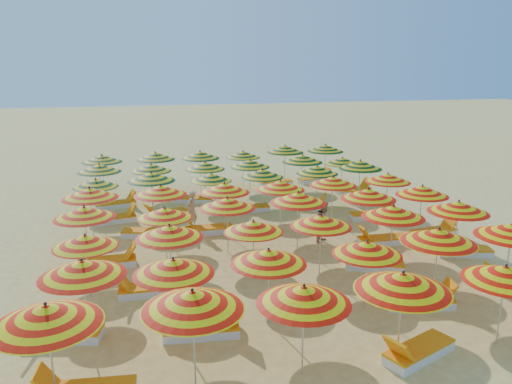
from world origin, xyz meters
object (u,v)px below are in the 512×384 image
Objects in this scene: umbrella_25 at (160,190)px; umbrella_39 at (250,163)px; umbrella_32 at (211,177)px; umbrella_38 at (205,166)px; lounger_7 at (373,264)px; beachgoer_a at (192,210)px; umbrella_1 at (193,301)px; umbrella_41 at (342,161)px; lounger_9 at (109,262)px; umbrella_10 at (439,236)px; lounger_16 at (166,214)px; umbrella_35 at (360,165)px; lounger_10 at (382,240)px; umbrella_29 at (388,178)px; umbrella_27 at (280,185)px; umbrella_44 at (200,155)px; lounger_1 at (418,351)px; umbrella_26 at (224,188)px; lounger_20 at (116,204)px; lounger_14 at (372,215)px; umbrella_20 at (227,203)px; umbrella_22 at (368,194)px; umbrella_13 at (170,232)px; lounger_3 at (203,329)px; lounger_24 at (315,179)px; umbrella_33 at (262,173)px; beachgoer_b at (324,221)px; umbrella_15 at (321,221)px; umbrella_4 at (505,274)px; lounger_12 at (148,232)px; umbrella_30 at (96,183)px; lounger_22 at (354,190)px; umbrella_31 at (151,177)px; umbrella_12 at (85,241)px; umbrella_34 at (317,170)px; lounger_23 at (275,182)px; umbrella_8 at (269,257)px; umbrella_14 at (253,227)px; umbrella_17 at (458,207)px; lounger_13 at (208,229)px; umbrella_40 at (302,159)px; umbrella_23 at (422,191)px; lounger_19 at (367,199)px; lounger_15 at (114,219)px; umbrella_21 at (298,198)px; umbrella_16 at (393,212)px; umbrella_2 at (304,295)px; lounger_8 at (462,251)px; umbrella_11 at (512,230)px; umbrella_37 at (151,168)px; umbrella_24 at (90,193)px; lounger_18 at (306,206)px; umbrella_42 at (102,159)px; umbrella_47 at (325,148)px; lounger_4 at (421,301)px; umbrella_9 at (367,248)px.

umbrella_39 is at bearing 45.27° from umbrella_25.
umbrella_38 reaches higher than umbrella_32.
beachgoer_a is (-4.77, 5.19, 0.56)m from lounger_7.
umbrella_41 is at bearing 56.40° from umbrella_1.
lounger_9 is (-5.96, -6.51, -1.50)m from umbrella_39.
umbrella_10 is 11.01m from lounger_16.
umbrella_35 reaches higher than lounger_10.
umbrella_29 reaches higher than lounger_7.
umbrella_44 reaches higher than umbrella_27.
lounger_16 is (-4.38, 11.18, 0.00)m from lounger_1.
lounger_7 is at bearing -49.59° from umbrella_26.
lounger_20 is 1.27× the size of beachgoer_a.
umbrella_38 is at bearing 147.18° from lounger_14.
lounger_7 is at bearing -31.21° from umbrella_20.
umbrella_13 is at bearing -162.82° from umbrella_22.
lounger_3 and lounger_24 have the same top height.
umbrella_33 is 4.24m from beachgoer_b.
umbrella_15 is (-2.27, 2.26, -0.13)m from umbrella_10.
umbrella_4 is 1.04× the size of lounger_12.
lounger_22 is at bearing 8.55° from umbrella_30.
umbrella_12 is at bearing -106.75° from umbrella_31.
umbrella_12 is 0.91× the size of umbrella_34.
umbrella_34 reaches higher than lounger_23.
lounger_16 is (-1.69, 4.30, -1.53)m from umbrella_20.
umbrella_41 is at bearing 58.82° from umbrella_8.
lounger_14 is (5.96, 4.44, -1.42)m from umbrella_14.
umbrella_17 reaches higher than lounger_16.
umbrella_26 is at bearing 168.53° from lounger_13.
umbrella_40 reaches higher than umbrella_15.
umbrella_23 reaches higher than umbrella_4.
lounger_19 is 1.01× the size of lounger_20.
lounger_13 is 3.96m from lounger_15.
umbrella_21 is at bearing -5.09° from lounger_10.
umbrella_16 is 9.69m from umbrella_38.
umbrella_2 is at bearing -112.10° from umbrella_34.
lounger_24 is at bearing 84.06° from umbrella_4.
umbrella_38 is 11.06m from lounger_8.
umbrella_11 is 14.20m from umbrella_37.
umbrella_2 is at bearing -63.07° from umbrella_24.
lounger_12 is 1.04× the size of lounger_23.
lounger_16 is 1.00× the size of lounger_18.
umbrella_12 is at bearing -103.31° from lounger_15.
umbrella_24 is 6.77m from umbrella_42.
umbrella_10 reaches higher than umbrella_20.
umbrella_47 reaches higher than lounger_4.
lounger_3 is at bearing -175.55° from umbrella_9.
umbrella_37 is 10.26m from lounger_10.
lounger_7 is at bearing -122.18° from umbrella_29.
umbrella_15 is at bearing 45.99° from umbrella_1.
umbrella_8 is 0.92× the size of umbrella_27.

